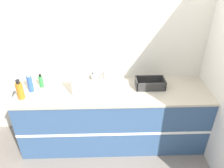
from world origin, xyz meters
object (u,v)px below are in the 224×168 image
Objects in this scene: paper_towel_roll at (76,85)px; bottle_blue at (30,83)px; sink at (109,88)px; dish_rack at (150,84)px; bottle_green at (41,81)px; soap_dispenser at (93,77)px; bottle_amber at (20,90)px.

paper_towel_roll is 1.03× the size of bottle_blue.
bottle_blue is at bearing -179.10° from sink.
paper_towel_roll is 0.98m from dish_rack.
paper_towel_roll reaches higher than bottle_blue.
bottle_green reaches higher than dish_rack.
soap_dispenser is at bearing 17.88° from bottle_blue.
sink reaches higher than soap_dispenser.
bottle_amber reaches higher than soap_dispenser.
dish_rack is at bearing -15.31° from soap_dispenser.
bottle_amber is 2.13× the size of soap_dispenser.
bottle_blue is at bearing -178.34° from dish_rack.
paper_towel_roll reaches higher than bottle_green.
bottle_green is at bearing 54.94° from bottle_amber.
bottle_green is at bearing -167.91° from soap_dispenser.
paper_towel_roll reaches higher than sink.
sink is 1.11m from bottle_amber.
soap_dispenser is at bearing 61.63° from paper_towel_roll.
bottle_green is at bearing 157.25° from paper_towel_roll.
bottle_amber is 0.18m from bottle_blue.
sink is at bearing -46.82° from soap_dispenser.
bottle_green is 0.70m from soap_dispenser.
dish_rack is at bearing 1.66° from bottle_blue.
bottle_amber is (-0.68, -0.06, -0.02)m from paper_towel_roll.
soap_dispenser is (-0.22, 0.24, 0.04)m from sink.
dish_rack is at bearing 3.07° from sink.
sink is 4.21× the size of soap_dispenser.
bottle_blue is at bearing -162.12° from soap_dispenser.
bottle_blue is (-1.02, -0.02, 0.10)m from sink.
paper_towel_roll is 1.44× the size of bottle_green.
bottle_amber reaches higher than dish_rack.
bottle_blue is 1.41× the size of bottle_green.
bottle_green is (-0.91, 0.09, 0.07)m from sink.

